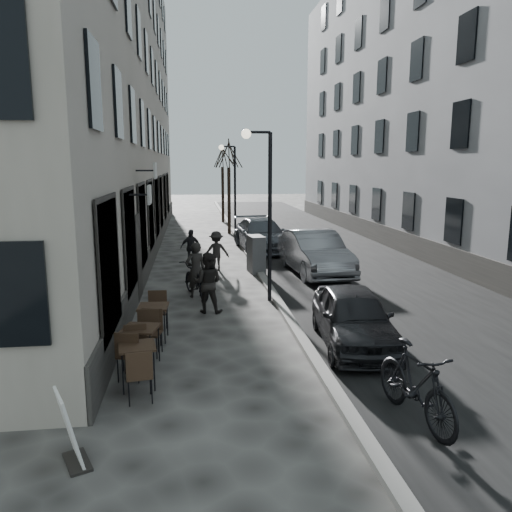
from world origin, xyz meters
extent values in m
plane|color=#322F2D|center=(0.00, 0.00, 0.00)|extent=(120.00, 120.00, 0.00)
cube|color=black|center=(3.85, 16.00, 0.00)|extent=(7.30, 60.00, 0.00)
cube|color=slate|center=(0.20, 16.00, 0.06)|extent=(0.25, 60.00, 0.12)
cube|color=gray|center=(-6.00, 16.50, 8.00)|extent=(4.00, 35.00, 16.00)
cube|color=slate|center=(9.50, 16.50, 8.00)|extent=(4.00, 35.00, 16.00)
cylinder|color=black|center=(0.00, 6.00, 2.50)|extent=(0.12, 0.12, 5.00)
cylinder|color=black|center=(-0.35, 6.00, 5.00)|extent=(0.70, 0.08, 0.08)
sphere|color=#FFF2CC|center=(-0.70, 6.00, 4.95)|extent=(0.28, 0.28, 0.28)
cylinder|color=black|center=(0.00, 18.00, 2.50)|extent=(0.12, 0.12, 5.00)
cylinder|color=black|center=(-0.35, 18.00, 5.00)|extent=(0.70, 0.08, 0.08)
sphere|color=#FFF2CC|center=(-0.70, 18.00, 4.95)|extent=(0.28, 0.28, 0.28)
cylinder|color=black|center=(-0.10, 21.00, 1.95)|extent=(0.20, 0.20, 3.90)
cylinder|color=black|center=(-0.10, 27.00, 1.95)|extent=(0.20, 0.20, 3.90)
cube|color=black|center=(-3.35, 0.39, 0.79)|extent=(0.75, 0.75, 0.04)
cylinder|color=black|center=(-3.59, 0.07, 0.38)|extent=(0.03, 0.03, 0.77)
cylinder|color=black|center=(-3.04, 0.15, 0.38)|extent=(0.03, 0.03, 0.77)
cylinder|color=black|center=(-3.67, 0.62, 0.38)|extent=(0.03, 0.03, 0.77)
cylinder|color=black|center=(-3.12, 0.70, 0.38)|extent=(0.03, 0.03, 0.77)
cube|color=black|center=(-3.38, 1.34, 0.81)|extent=(0.82, 0.82, 0.04)
cylinder|color=black|center=(-3.73, 1.13, 0.40)|extent=(0.03, 0.03, 0.79)
cylinder|color=black|center=(-3.17, 1.00, 0.40)|extent=(0.03, 0.03, 0.79)
cylinder|color=black|center=(-3.60, 1.69, 0.40)|extent=(0.03, 0.03, 0.79)
cylinder|color=black|center=(-3.04, 1.56, 0.40)|extent=(0.03, 0.03, 0.79)
cube|color=black|center=(-3.24, 2.91, 0.81)|extent=(0.72, 0.72, 0.04)
cylinder|color=black|center=(-3.55, 2.64, 0.40)|extent=(0.03, 0.03, 0.79)
cylinder|color=black|center=(-2.97, 2.60, 0.40)|extent=(0.03, 0.03, 0.79)
cylinder|color=black|center=(-3.51, 3.21, 0.40)|extent=(0.03, 0.03, 0.79)
cylinder|color=black|center=(-2.94, 3.18, 0.40)|extent=(0.03, 0.03, 0.79)
cube|color=black|center=(-3.95, -2.00, 0.02)|extent=(0.52, 0.68, 0.04)
cube|color=white|center=(-4.03, -2.00, 0.55)|extent=(0.48, 0.67, 1.03)
cube|color=#57575A|center=(0.10, 10.00, 0.71)|extent=(0.64, 1.01, 1.42)
imported|color=black|center=(-2.22, 6.71, 0.53)|extent=(1.32, 2.14, 1.06)
imported|color=#272422|center=(-2.22, 6.71, 0.87)|extent=(0.73, 0.60, 1.73)
imported|color=black|center=(-1.90, 5.00, 0.85)|extent=(0.97, 0.83, 1.71)
imported|color=black|center=(-1.39, 10.59, 0.77)|extent=(1.02, 0.62, 1.54)
imported|color=black|center=(-2.37, 11.66, 0.75)|extent=(0.94, 0.61, 1.49)
imported|color=black|center=(1.32, 2.01, 0.66)|extent=(1.95, 4.03, 1.32)
imported|color=gray|center=(2.27, 9.52, 0.81)|extent=(2.03, 5.02, 1.62)
imported|color=#3F434A|center=(1.00, 15.04, 0.74)|extent=(2.53, 5.29, 1.49)
imported|color=black|center=(1.20, -1.50, 0.64)|extent=(0.93, 2.19, 1.28)
camera|label=1|loc=(-2.28, -8.56, 4.10)|focal=35.00mm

